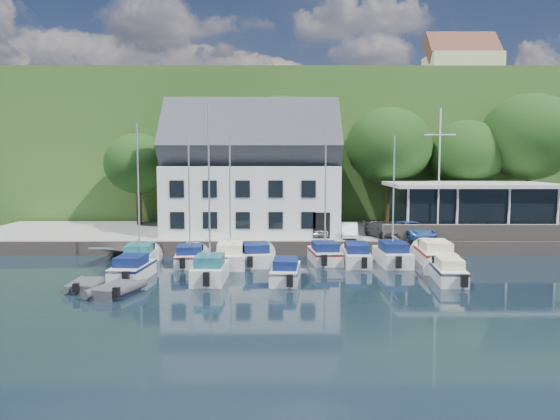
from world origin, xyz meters
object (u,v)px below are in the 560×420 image
(boat_r1_1, at_px, (189,203))
(boat_r1_5, at_px, (356,253))
(boat_r1_6, at_px, (394,193))
(boat_r2_1, at_px, (209,199))
(boat_r1_0, at_px, (139,199))
(boat_r1_2, at_px, (230,195))
(club_pavilion, at_px, (469,208))
(car_dgrey, at_px, (383,230))
(boat_r1_7, at_px, (434,252))
(boat_r2_4, at_px, (448,269))
(dinghy_0, at_px, (85,284))
(boat_r2_2, at_px, (286,269))
(boat_r1_3, at_px, (256,253))
(harbor_building, at_px, (252,180))
(dinghy_1, at_px, (115,288))
(boat_r2_0, at_px, (132,267))
(car_silver, at_px, (322,229))
(boat_r1_4, at_px, (325,198))
(car_blue, at_px, (411,229))
(flagpole, at_px, (439,174))
(car_white, at_px, (349,230))

(boat_r1_1, xyz_separation_m, boat_r1_5, (11.18, 0.44, -3.47))
(boat_r1_6, height_order, boat_r2_1, boat_r2_1)
(boat_r1_0, relative_size, boat_r1_2, 0.95)
(club_pavilion, relative_size, boat_r1_2, 1.41)
(car_dgrey, height_order, boat_r1_7, car_dgrey)
(boat_r1_1, xyz_separation_m, boat_r2_4, (15.73, -4.92, -3.47))
(boat_r1_1, distance_m, boat_r1_2, 2.75)
(boat_r1_6, height_order, dinghy_0, boat_r1_6)
(boat_r1_5, bearing_deg, boat_r2_2, -129.78)
(boat_r1_3, bearing_deg, boat_r1_7, -6.63)
(boat_r1_3, height_order, dinghy_0, boat_r1_3)
(harbor_building, xyz_separation_m, dinghy_1, (-6.35, -17.30, -4.98))
(boat_r2_0, height_order, boat_r2_4, boat_r2_0)
(car_silver, bearing_deg, boat_r2_4, -50.33)
(boat_r1_4, distance_m, dinghy_0, 16.22)
(boat_r1_6, bearing_deg, harbor_building, 134.93)
(boat_r1_3, distance_m, boat_r1_4, 6.02)
(boat_r1_6, bearing_deg, car_dgrey, 83.18)
(dinghy_1, bearing_deg, harbor_building, 88.34)
(boat_r1_3, relative_size, boat_r2_1, 0.57)
(boat_r2_4, bearing_deg, boat_r1_3, 160.46)
(boat_r1_6, bearing_deg, dinghy_0, -161.22)
(car_dgrey, relative_size, boat_r2_0, 0.74)
(boat_r1_5, distance_m, dinghy_1, 16.18)
(boat_r1_2, height_order, boat_r1_7, boat_r1_2)
(boat_r2_1, bearing_deg, boat_r2_0, 173.22)
(dinghy_0, bearing_deg, boat_r1_7, 18.99)
(boat_r1_6, bearing_deg, boat_r2_1, -158.87)
(car_blue, xyz_separation_m, boat_r2_1, (-14.14, -10.09, 3.10))
(harbor_building, relative_size, boat_r1_6, 1.50)
(flagpole, bearing_deg, boat_r1_2, -160.56)
(car_white, distance_m, boat_r1_3, 8.98)
(car_white, height_order, boat_r2_4, car_white)
(boat_r1_4, height_order, boat_r1_5, boat_r1_4)
(boat_r1_4, distance_m, boat_r1_6, 4.55)
(dinghy_1, bearing_deg, dinghy_0, 168.54)
(flagpole, relative_size, boat_r1_6, 1.03)
(boat_r1_6, bearing_deg, boat_r1_0, 178.71)
(boat_r1_6, bearing_deg, boat_r1_1, 178.58)
(dinghy_1, bearing_deg, boat_r1_3, 68.36)
(boat_r1_2, distance_m, boat_r1_3, 4.31)
(car_white, relative_size, boat_r1_6, 0.36)
(boat_r1_7, distance_m, boat_r2_0, 19.88)
(harbor_building, height_order, boat_r1_4, harbor_building)
(boat_r2_4, bearing_deg, boat_r1_1, 168.08)
(harbor_building, bearing_deg, boat_r1_2, -96.15)
(boat_r1_1, bearing_deg, car_blue, 12.82)
(boat_r1_6, height_order, boat_r2_0, boat_r1_6)
(boat_r1_0, relative_size, boat_r2_1, 0.93)
(boat_r1_0, relative_size, boat_r1_5, 1.36)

